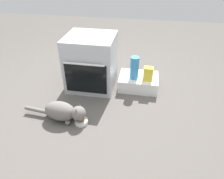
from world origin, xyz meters
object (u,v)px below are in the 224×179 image
at_px(oven, 91,62).
at_px(cat, 63,111).
at_px(pantry_cabinet, 138,82).
at_px(snack_bag, 148,74).
at_px(food_bowl, 81,121).
at_px(water_bottle, 134,68).

xyz_separation_m(oven, cat, (-0.13, -0.76, -0.23)).
relative_size(pantry_cabinet, cat, 0.70).
distance_m(cat, snack_bag, 1.16).
height_order(oven, cat, oven).
height_order(food_bowl, water_bottle, water_bottle).
distance_m(pantry_cabinet, food_bowl, 1.00).
bearing_deg(water_bottle, food_bowl, -122.63).
xyz_separation_m(food_bowl, cat, (-0.20, 0.02, 0.09)).
bearing_deg(cat, water_bottle, 52.81).
relative_size(food_bowl, water_bottle, 0.48).
xyz_separation_m(pantry_cabinet, water_bottle, (-0.06, -0.05, 0.24)).
bearing_deg(oven, pantry_cabinet, 4.25).
xyz_separation_m(pantry_cabinet, food_bowl, (-0.56, -0.83, -0.06)).
bearing_deg(food_bowl, pantry_cabinet, 55.98).
distance_m(oven, snack_bag, 0.76).
height_order(food_bowl, snack_bag, snack_bag).
height_order(pantry_cabinet, water_bottle, water_bottle).
relative_size(oven, pantry_cabinet, 1.37).
relative_size(pantry_cabinet, snack_bag, 2.87).
relative_size(cat, water_bottle, 2.47).
bearing_deg(oven, food_bowl, -84.62).
bearing_deg(water_bottle, cat, -132.72).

